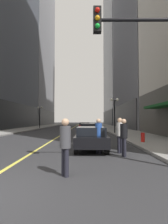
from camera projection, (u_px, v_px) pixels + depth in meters
name	position (u px, v px, depth m)	size (l,w,h in m)	color
ground_plane	(73.00, 128.00, 38.91)	(200.00, 200.00, 0.00)	#2D2D30
sidewalk_left	(34.00, 128.00, 38.98)	(4.50, 78.00, 0.15)	gray
sidewalk_right	(111.00, 128.00, 38.84)	(4.50, 78.00, 0.15)	gray
lane_centre_stripe	(73.00, 128.00, 38.91)	(0.16, 70.00, 0.01)	#E5D64C
building_left_far	(29.00, 51.00, 65.22)	(14.29, 26.00, 53.55)	gray
building_right_mid	(147.00, 29.00, 39.23)	(11.18, 24.00, 42.96)	gray
building_right_far	(124.00, 44.00, 65.04)	(12.16, 26.00, 58.32)	slate
storefront_awning_right	(165.00, 105.00, 15.67)	(1.60, 6.81, 3.12)	#144C1E
car_black	(91.00, 137.00, 10.42)	(1.77, 4.09, 1.32)	black
car_maroon	(88.00, 129.00, 20.11)	(1.83, 4.39, 1.32)	maroon
car_red	(85.00, 126.00, 30.66)	(1.92, 4.28, 1.32)	#B21919
pedestrian_in_blue_hoodie	(99.00, 133.00, 9.28)	(0.43, 0.43, 1.78)	black
pedestrian_in_white_shirt	(120.00, 132.00, 9.44)	(0.46, 0.46, 1.82)	black
pedestrian_in_black_coat	(124.00, 134.00, 8.50)	(0.41, 0.41, 1.77)	black
pedestrian_with_orange_bag	(65.00, 142.00, 5.54)	(0.48, 0.48, 1.76)	black
traffic_light_near_right	(160.00, 61.00, 6.25)	(3.43, 0.35, 5.65)	black
street_lamp_left_far	(40.00, 112.00, 36.46)	(1.06, 0.36, 4.43)	black
street_lamp_right_mid	(115.00, 108.00, 22.59)	(1.06, 0.36, 4.43)	black
fire_hydrant_right	(143.00, 138.00, 13.01)	(0.28, 0.28, 0.80)	red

